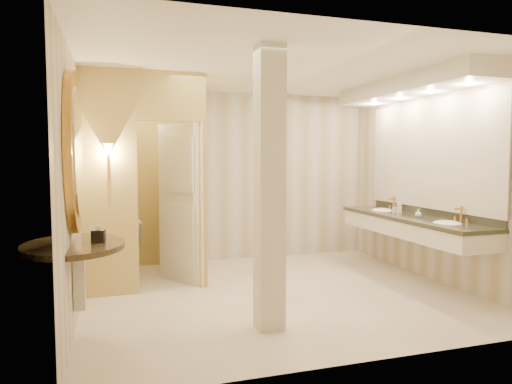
# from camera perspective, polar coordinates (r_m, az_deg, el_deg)

# --- Properties ---
(floor) EXTENTS (4.50, 4.50, 0.00)m
(floor) POSITION_cam_1_polar(r_m,az_deg,el_deg) (5.73, 2.51, -12.49)
(floor) COLOR #F0E2CF
(floor) RESTS_ON ground
(ceiling) EXTENTS (4.50, 4.50, 0.00)m
(ceiling) POSITION_cam_1_polar(r_m,az_deg,el_deg) (5.58, 2.61, 15.09)
(ceiling) COLOR white
(ceiling) RESTS_ON wall_back
(wall_back) EXTENTS (4.50, 0.02, 2.70)m
(wall_back) POSITION_cam_1_polar(r_m,az_deg,el_deg) (7.40, -2.67, 1.93)
(wall_back) COLOR beige
(wall_back) RESTS_ON floor
(wall_front) EXTENTS (4.50, 0.02, 2.70)m
(wall_front) POSITION_cam_1_polar(r_m,az_deg,el_deg) (3.68, 13.13, -0.55)
(wall_front) COLOR beige
(wall_front) RESTS_ON floor
(wall_left) EXTENTS (0.02, 4.00, 2.70)m
(wall_left) POSITION_cam_1_polar(r_m,az_deg,el_deg) (5.19, -21.55, 0.64)
(wall_left) COLOR beige
(wall_left) RESTS_ON floor
(wall_right) EXTENTS (0.02, 4.00, 2.70)m
(wall_right) POSITION_cam_1_polar(r_m,az_deg,el_deg) (6.60, 21.28, 1.36)
(wall_right) COLOR beige
(wall_right) RESTS_ON floor
(toilet_closet) EXTENTS (1.50, 1.55, 2.70)m
(toilet_closet) POSITION_cam_1_polar(r_m,az_deg,el_deg) (6.17, -10.46, 1.73)
(toilet_closet) COLOR tan
(toilet_closet) RESTS_ON floor
(wall_sconce) EXTENTS (0.14, 0.14, 0.42)m
(wall_sconce) POSITION_cam_1_polar(r_m,az_deg,el_deg) (5.59, -17.99, 4.89)
(wall_sconce) COLOR #B77A3A
(wall_sconce) RESTS_ON toilet_closet
(vanity) EXTENTS (0.75, 2.79, 2.09)m
(vanity) POSITION_cam_1_polar(r_m,az_deg,el_deg) (6.47, 19.21, 3.84)
(vanity) COLOR beige
(vanity) RESTS_ON floor
(console_shelf) EXTENTS (1.13, 1.13, 2.01)m
(console_shelf) POSITION_cam_1_polar(r_m,az_deg,el_deg) (4.45, -21.78, 0.10)
(console_shelf) COLOR black
(console_shelf) RESTS_ON floor
(pillar) EXTENTS (0.25, 0.25, 2.70)m
(pillar) POSITION_cam_1_polar(r_m,az_deg,el_deg) (4.35, 1.68, 0.29)
(pillar) COLOR beige
(pillar) RESTS_ON floor
(tissue_box) EXTENTS (0.13, 0.13, 0.11)m
(tissue_box) POSITION_cam_1_polar(r_m,az_deg,el_deg) (4.47, -19.10, -5.23)
(tissue_box) COLOR black
(tissue_box) RESTS_ON console_shelf
(toilet) EXTENTS (0.70, 0.90, 0.81)m
(toilet) POSITION_cam_1_polar(r_m,az_deg,el_deg) (6.77, -17.09, -6.52)
(toilet) COLOR white
(toilet) RESTS_ON floor
(soap_bottle_a) EXTENTS (0.07, 0.07, 0.12)m
(soap_bottle_a) POSITION_cam_1_polar(r_m,az_deg,el_deg) (6.79, 16.94, -1.99)
(soap_bottle_a) COLOR beige
(soap_bottle_a) RESTS_ON vanity
(soap_bottle_b) EXTENTS (0.09, 0.09, 0.10)m
(soap_bottle_b) POSITION_cam_1_polar(r_m,az_deg,el_deg) (6.36, 19.63, -2.52)
(soap_bottle_b) COLOR silver
(soap_bottle_b) RESTS_ON vanity
(soap_bottle_c) EXTENTS (0.08, 0.08, 0.20)m
(soap_bottle_c) POSITION_cam_1_polar(r_m,az_deg,el_deg) (6.64, 17.46, -1.79)
(soap_bottle_c) COLOR #C6B28C
(soap_bottle_c) RESTS_ON vanity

